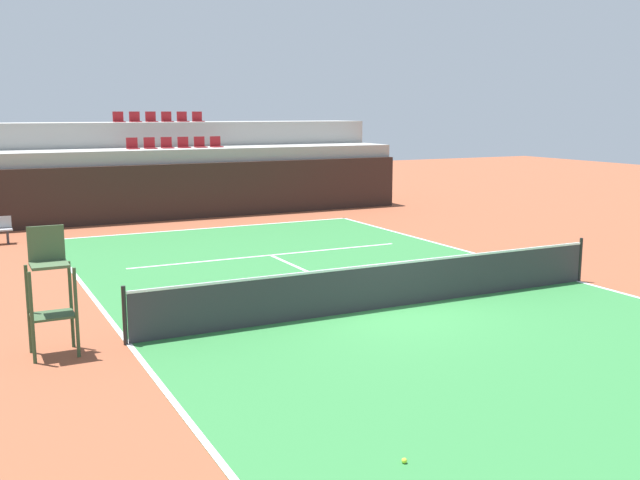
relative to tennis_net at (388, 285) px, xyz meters
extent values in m
plane|color=brown|center=(0.00, 0.00, -0.51)|extent=(80.00, 80.00, 0.00)
cube|color=#2D7238|center=(0.00, 0.00, -0.50)|extent=(11.00, 24.00, 0.01)
cube|color=white|center=(0.00, 11.95, -0.50)|extent=(11.00, 0.10, 0.00)
cube|color=white|center=(-5.45, 0.00, -0.50)|extent=(0.10, 24.00, 0.00)
cube|color=white|center=(5.45, 0.00, -0.50)|extent=(0.10, 24.00, 0.00)
cube|color=white|center=(0.00, 6.40, -0.50)|extent=(8.26, 0.10, 0.00)
cube|color=white|center=(0.00, 3.20, -0.50)|extent=(0.10, 6.40, 0.00)
cube|color=black|center=(0.00, 14.63, 0.56)|extent=(18.49, 0.30, 2.14)
cube|color=#9E9E99|center=(0.00, 15.98, 0.83)|extent=(18.49, 2.40, 2.67)
cube|color=#9E9E99|center=(0.00, 18.38, 1.33)|extent=(18.49, 2.40, 3.67)
cube|color=maroon|center=(-1.70, 15.98, 2.18)|extent=(0.44, 0.44, 0.04)
cube|color=maroon|center=(-1.70, 16.18, 2.40)|extent=(0.44, 0.04, 0.40)
cube|color=maroon|center=(-1.02, 15.98, 2.18)|extent=(0.44, 0.44, 0.04)
cube|color=maroon|center=(-1.02, 16.18, 2.40)|extent=(0.44, 0.04, 0.40)
cube|color=maroon|center=(-0.34, 15.98, 2.18)|extent=(0.44, 0.44, 0.04)
cube|color=maroon|center=(-0.34, 16.18, 2.40)|extent=(0.44, 0.04, 0.40)
cube|color=maroon|center=(0.34, 15.98, 2.18)|extent=(0.44, 0.44, 0.04)
cube|color=maroon|center=(0.34, 16.18, 2.40)|extent=(0.44, 0.04, 0.40)
cube|color=maroon|center=(1.02, 15.98, 2.18)|extent=(0.44, 0.44, 0.04)
cube|color=maroon|center=(1.02, 16.18, 2.40)|extent=(0.44, 0.04, 0.40)
cube|color=maroon|center=(1.70, 15.98, 2.18)|extent=(0.44, 0.44, 0.04)
cube|color=maroon|center=(1.70, 16.18, 2.40)|extent=(0.44, 0.04, 0.40)
cube|color=maroon|center=(-1.70, 18.38, 3.18)|extent=(0.44, 0.44, 0.04)
cube|color=maroon|center=(-1.70, 18.58, 3.40)|extent=(0.44, 0.04, 0.40)
cube|color=maroon|center=(-1.02, 18.38, 3.18)|extent=(0.44, 0.44, 0.04)
cube|color=maroon|center=(-1.02, 18.58, 3.40)|extent=(0.44, 0.04, 0.40)
cube|color=maroon|center=(-0.34, 18.38, 3.18)|extent=(0.44, 0.44, 0.04)
cube|color=maroon|center=(-0.34, 18.58, 3.40)|extent=(0.44, 0.04, 0.40)
cube|color=maroon|center=(0.34, 18.38, 3.18)|extent=(0.44, 0.44, 0.04)
cube|color=maroon|center=(0.34, 18.58, 3.40)|extent=(0.44, 0.04, 0.40)
cube|color=maroon|center=(1.02, 18.38, 3.18)|extent=(0.44, 0.44, 0.04)
cube|color=maroon|center=(1.02, 18.58, 3.40)|extent=(0.44, 0.04, 0.40)
cube|color=maroon|center=(1.70, 18.38, 3.18)|extent=(0.44, 0.44, 0.04)
cube|color=maroon|center=(1.70, 18.58, 3.40)|extent=(0.44, 0.04, 0.40)
cylinder|color=black|center=(-5.50, 0.00, 0.04)|extent=(0.08, 0.08, 1.07)
cylinder|color=black|center=(5.50, 0.00, 0.04)|extent=(0.08, 0.08, 1.07)
cube|color=#333338|center=(0.00, 0.00, -0.04)|extent=(10.90, 0.02, 0.92)
cube|color=white|center=(0.00, 0.00, 0.45)|extent=(10.90, 0.04, 0.05)
cylinder|color=#334C2D|center=(-7.05, -0.30, 0.27)|extent=(0.06, 0.06, 1.55)
cylinder|color=#334C2D|center=(-6.35, -0.30, 0.27)|extent=(0.06, 0.06, 1.55)
cylinder|color=#334C2D|center=(-7.05, 0.30, 0.27)|extent=(0.06, 0.06, 1.55)
cylinder|color=#334C2D|center=(-6.35, 0.30, 0.27)|extent=(0.06, 0.06, 1.55)
cube|color=#334C2D|center=(-6.70, 0.00, 0.19)|extent=(0.70, 0.60, 0.04)
cube|color=#3F5938|center=(-6.70, 0.00, 1.07)|extent=(0.60, 0.60, 0.05)
cube|color=#3F5938|center=(-6.70, 0.28, 1.39)|extent=(0.60, 0.04, 0.60)
cube|color=#2D2D33|center=(-6.64, 11.78, -0.30)|extent=(0.06, 0.06, 0.42)
cube|color=#2D2D33|center=(-6.64, 12.06, -0.30)|extent=(0.06, 0.06, 0.42)
sphere|color=#CCE033|center=(-3.52, -6.00, -0.47)|extent=(0.07, 0.07, 0.07)
camera|label=1|loc=(-8.01, -12.72, 3.60)|focal=40.96mm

